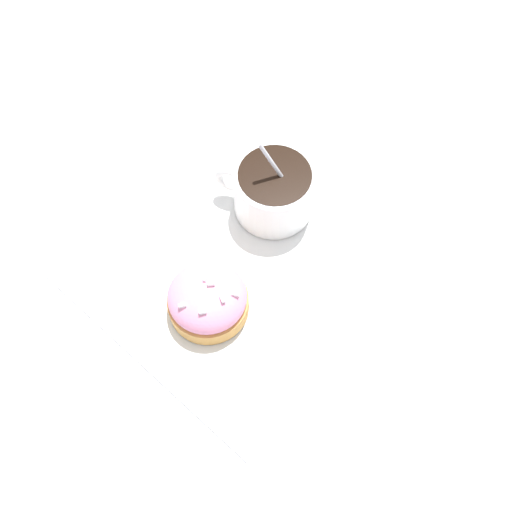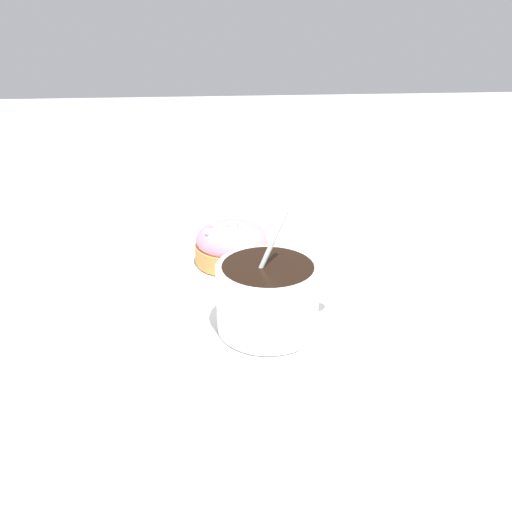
# 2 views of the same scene
# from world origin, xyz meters

# --- Properties ---
(ground_plane) EXTENTS (3.00, 3.00, 0.00)m
(ground_plane) POSITION_xyz_m (0.00, 0.00, 0.00)
(ground_plane) COLOR #B2B2B7
(paper_napkin) EXTENTS (0.32, 0.30, 0.00)m
(paper_napkin) POSITION_xyz_m (0.00, 0.00, 0.00)
(paper_napkin) COLOR white
(paper_napkin) RESTS_ON ground_plane
(coffee_cup) EXTENTS (0.09, 0.11, 0.10)m
(coffee_cup) POSITION_xyz_m (-0.07, -0.02, 0.03)
(coffee_cup) COLOR white
(coffee_cup) RESTS_ON paper_napkin
(frosted_pastry) EXTENTS (0.08, 0.08, 0.05)m
(frosted_pastry) POSITION_xyz_m (0.07, 0.01, 0.02)
(frosted_pastry) COLOR #D19347
(frosted_pastry) RESTS_ON paper_napkin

